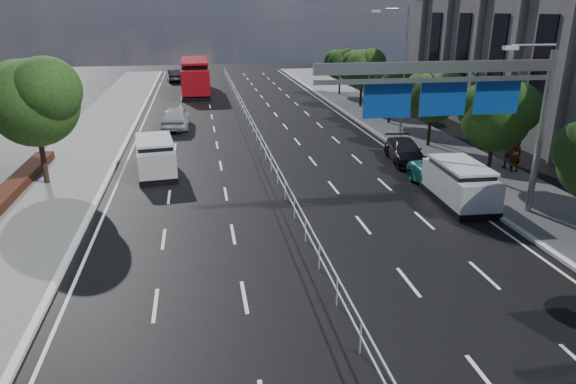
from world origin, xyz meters
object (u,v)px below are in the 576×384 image
object	(u,v)px
white_minivan	(155,156)
red_bus	(195,76)
near_car_silver	(176,117)
near_car_dark	(174,75)
pedestrian_a	(515,156)
parked_car_dark	(405,151)
overhead_gantry	(462,91)
parked_car_teal	(446,177)
silver_minivan	(459,184)
pedestrian_b	(507,154)

from	to	relation	value
white_minivan	red_bus	size ratio (longest dim) A/B	0.40
near_car_silver	near_car_dark	distance (m)	28.12
red_bus	pedestrian_a	distance (m)	37.64
parked_car_dark	overhead_gantry	bearing A→B (deg)	-92.03
parked_car_teal	near_car_silver	bearing A→B (deg)	127.63
parked_car_teal	pedestrian_a	size ratio (longest dim) A/B	2.76
near_car_dark	silver_minivan	xyz separation A→B (m)	(14.87, -47.22, 0.20)
white_minivan	pedestrian_a	bearing A→B (deg)	-16.82
red_bus	silver_minivan	bearing A→B (deg)	-72.12
red_bus	silver_minivan	world-z (taller)	red_bus
near_car_silver	pedestrian_b	bearing A→B (deg)	146.67
overhead_gantry	near_car_dark	bearing A→B (deg)	105.43
overhead_gantry	near_car_dark	distance (m)	51.04
near_car_dark	silver_minivan	world-z (taller)	silver_minivan
red_bus	pedestrian_b	size ratio (longest dim) A/B	7.50
parked_car_dark	pedestrian_a	bearing A→B (deg)	-26.20
overhead_gantry	parked_car_dark	size ratio (longest dim) A/B	2.28
pedestrian_a	pedestrian_b	bearing A→B (deg)	-86.69
silver_minivan	pedestrian_a	size ratio (longest dim) A/B	2.63
overhead_gantry	white_minivan	xyz separation A→B (m)	(-13.18, 9.04, -4.61)
pedestrian_a	parked_car_teal	bearing A→B (deg)	24.60
pedestrian_a	near_car_silver	bearing A→B (deg)	-35.60
silver_minivan	white_minivan	bearing A→B (deg)	155.97
white_minivan	near_car_silver	xyz separation A→B (m)	(0.77, 11.85, -0.14)
near_car_silver	pedestrian_a	distance (m)	24.50
red_bus	near_car_silver	distance (m)	18.05
parked_car_teal	overhead_gantry	bearing A→B (deg)	-115.11
parked_car_dark	near_car_silver	bearing A→B (deg)	147.33
overhead_gantry	white_minivan	world-z (taller)	overhead_gantry
near_car_silver	parked_car_dark	size ratio (longest dim) A/B	1.12
near_car_silver	pedestrian_b	size ratio (longest dim) A/B	3.10
parked_car_dark	pedestrian_b	size ratio (longest dim) A/B	2.76
near_car_silver	parked_car_teal	distance (m)	22.29
overhead_gantry	parked_car_teal	world-z (taller)	overhead_gantry
silver_minivan	parked_car_teal	size ratio (longest dim) A/B	0.95
parked_car_dark	parked_car_teal	bearing A→B (deg)	-82.14
red_bus	pedestrian_a	bearing A→B (deg)	-62.62
pedestrian_a	silver_minivan	bearing A→B (deg)	38.50
white_minivan	parked_car_dark	distance (m)	14.74
near_car_dark	parked_car_teal	bearing A→B (deg)	100.96
red_bus	near_car_silver	size ratio (longest dim) A/B	2.42
parked_car_dark	pedestrian_b	world-z (taller)	pedestrian_b
white_minivan	parked_car_dark	bearing A→B (deg)	-7.06
overhead_gantry	silver_minivan	size ratio (longest dim) A/B	2.13
silver_minivan	pedestrian_a	distance (m)	6.49
parked_car_teal	pedestrian_b	world-z (taller)	pedestrian_b
near_car_dark	white_minivan	bearing A→B (deg)	83.10
parked_car_dark	pedestrian_a	distance (m)	6.17
pedestrian_b	silver_minivan	bearing A→B (deg)	68.35
near_car_silver	pedestrian_b	world-z (taller)	pedestrian_b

